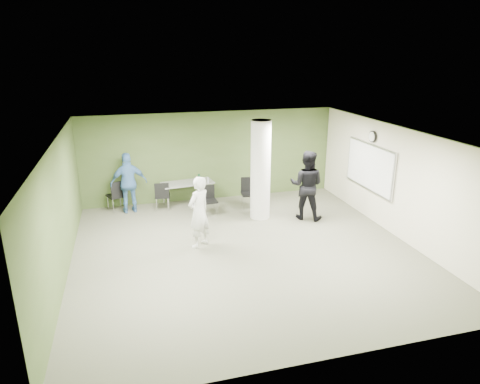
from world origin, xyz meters
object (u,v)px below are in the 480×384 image
object	(u,v)px
woman_white	(199,212)
man_blue	(129,183)
folding_table	(188,184)
chair_back_left	(117,193)
man_black	(307,185)

from	to	relation	value
woman_white	man_blue	xyz separation A→B (m)	(-1.57, 2.86, 0.01)
woman_white	man_blue	distance (m)	3.26
folding_table	chair_back_left	world-z (taller)	folding_table
folding_table	woman_white	bearing A→B (deg)	-101.06
chair_back_left	woman_white	size ratio (longest dim) A/B	0.53
chair_back_left	folding_table	bearing A→B (deg)	155.62
woman_white	man_black	bearing A→B (deg)	160.45
chair_back_left	man_blue	bearing A→B (deg)	131.18
man_blue	chair_back_left	bearing A→B (deg)	-31.07
chair_back_left	man_black	distance (m)	5.55
man_blue	man_black	bearing A→B (deg)	153.39
folding_table	chair_back_left	size ratio (longest dim) A/B	1.71
man_black	man_blue	size ratio (longest dim) A/B	1.10
man_black	man_blue	bearing A→B (deg)	11.88
folding_table	man_black	bearing A→B (deg)	-40.12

